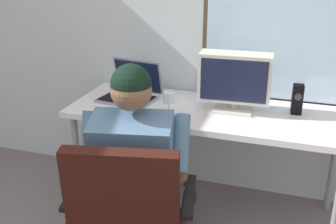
{
  "coord_description": "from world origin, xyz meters",
  "views": [
    {
      "loc": [
        0.76,
        -0.28,
        1.68
      ],
      "look_at": [
        0.11,
        1.72,
        0.84
      ],
      "focal_mm": 44.59,
      "sensor_mm": 36.0,
      "label": 1
    }
  ],
  "objects_px": {
    "desk": "(207,118)",
    "laptop": "(132,88)",
    "office_chair": "(128,211)",
    "crt_monitor": "(235,79)",
    "person_seated": "(139,165)",
    "wine_glass": "(169,99)",
    "desk_speaker": "(297,99)"
  },
  "relations": [
    {
      "from": "office_chair",
      "to": "laptop",
      "type": "relative_size",
      "value": 2.28
    },
    {
      "from": "desk",
      "to": "office_chair",
      "type": "height_order",
      "value": "office_chair"
    },
    {
      "from": "office_chair",
      "to": "desk_speaker",
      "type": "relative_size",
      "value": 4.94
    },
    {
      "from": "desk",
      "to": "person_seated",
      "type": "bearing_deg",
      "value": -109.32
    },
    {
      "from": "person_seated",
      "to": "crt_monitor",
      "type": "distance_m",
      "value": 0.82
    },
    {
      "from": "crt_monitor",
      "to": "wine_glass",
      "type": "height_order",
      "value": "crt_monitor"
    },
    {
      "from": "desk",
      "to": "laptop",
      "type": "height_order",
      "value": "laptop"
    },
    {
      "from": "person_seated",
      "to": "laptop",
      "type": "height_order",
      "value": "person_seated"
    },
    {
      "from": "desk_speaker",
      "to": "wine_glass",
      "type": "bearing_deg",
      "value": -160.56
    },
    {
      "from": "person_seated",
      "to": "laptop",
      "type": "xyz_separation_m",
      "value": [
        -0.32,
        0.69,
        0.17
      ]
    },
    {
      "from": "office_chair",
      "to": "wine_glass",
      "type": "relative_size",
      "value": 6.38
    },
    {
      "from": "crt_monitor",
      "to": "laptop",
      "type": "xyz_separation_m",
      "value": [
        -0.69,
        0.03,
        -0.14
      ]
    },
    {
      "from": "person_seated",
      "to": "office_chair",
      "type": "bearing_deg",
      "value": -79.23
    },
    {
      "from": "office_chair",
      "to": "crt_monitor",
      "type": "height_order",
      "value": "crt_monitor"
    },
    {
      "from": "wine_glass",
      "to": "crt_monitor",
      "type": "bearing_deg",
      "value": 27.32
    },
    {
      "from": "person_seated",
      "to": "desk_speaker",
      "type": "height_order",
      "value": "person_seated"
    },
    {
      "from": "desk",
      "to": "crt_monitor",
      "type": "height_order",
      "value": "crt_monitor"
    },
    {
      "from": "office_chair",
      "to": "crt_monitor",
      "type": "distance_m",
      "value": 1.06
    },
    {
      "from": "office_chair",
      "to": "wine_glass",
      "type": "xyz_separation_m",
      "value": [
        -0.04,
        0.74,
        0.31
      ]
    },
    {
      "from": "laptop",
      "to": "desk_speaker",
      "type": "xyz_separation_m",
      "value": [
        1.07,
        0.04,
        0.03
      ]
    },
    {
      "from": "desk",
      "to": "person_seated",
      "type": "distance_m",
      "value": 0.66
    },
    {
      "from": "crt_monitor",
      "to": "laptop",
      "type": "relative_size",
      "value": 1.1
    },
    {
      "from": "crt_monitor",
      "to": "desk_speaker",
      "type": "xyz_separation_m",
      "value": [
        0.37,
        0.07,
        -0.12
      ]
    },
    {
      "from": "office_chair",
      "to": "laptop",
      "type": "bearing_deg",
      "value": 111.23
    },
    {
      "from": "wine_glass",
      "to": "desk_speaker",
      "type": "xyz_separation_m",
      "value": [
        0.74,
        0.26,
        -0.01
      ]
    },
    {
      "from": "desk",
      "to": "desk_speaker",
      "type": "relative_size",
      "value": 9.4
    },
    {
      "from": "desk",
      "to": "desk_speaker",
      "type": "xyz_separation_m",
      "value": [
        0.53,
        0.11,
        0.15
      ]
    },
    {
      "from": "desk",
      "to": "crt_monitor",
      "type": "bearing_deg",
      "value": 13.19
    },
    {
      "from": "person_seated",
      "to": "crt_monitor",
      "type": "relative_size",
      "value": 2.72
    },
    {
      "from": "laptop",
      "to": "wine_glass",
      "type": "relative_size",
      "value": 2.79
    },
    {
      "from": "desk",
      "to": "laptop",
      "type": "xyz_separation_m",
      "value": [
        -0.54,
        0.07,
        0.12
      ]
    },
    {
      "from": "crt_monitor",
      "to": "wine_glass",
      "type": "bearing_deg",
      "value": -152.68
    }
  ]
}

